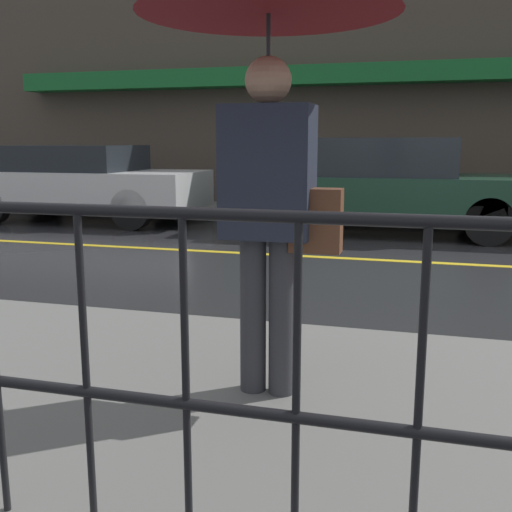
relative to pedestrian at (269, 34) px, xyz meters
name	(u,v)px	position (x,y,z in m)	size (l,w,h in m)	color
ground_plane	(434,263)	(0.89, 4.31, -1.86)	(80.00, 80.00, 0.00)	#262628
sidewalk_near	(452,440)	(0.89, -0.15, -1.79)	(28.00, 2.60, 0.14)	slate
sidewalk_far	(431,216)	(0.89, 8.28, -1.79)	(28.00, 1.63, 0.14)	slate
lane_marking	(434,263)	(0.89, 4.31, -1.85)	(25.20, 0.12, 0.01)	gold
building_storefront	(438,67)	(0.89, 9.22, 0.88)	(28.00, 0.85, 5.49)	#4C4238
railing_foreground	(488,372)	(0.89, -1.20, -1.06)	(12.00, 0.04, 1.06)	black
pedestrian	(269,34)	(0.00, 0.00, 0.00)	(1.20, 1.20, 2.07)	#333338
car_white	(80,182)	(-5.03, 6.52, -1.17)	(4.22, 1.72, 1.31)	silver
car_dark_green	(381,185)	(0.10, 6.52, -1.12)	(4.64, 1.77, 1.43)	#193828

